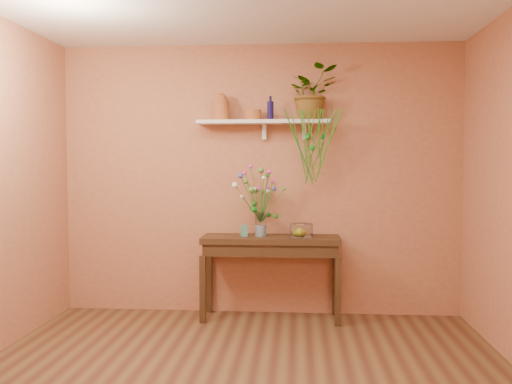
{
  "coord_description": "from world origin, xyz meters",
  "views": [
    {
      "loc": [
        0.39,
        -3.48,
        1.51
      ],
      "look_at": [
        0.0,
        1.55,
        1.25
      ],
      "focal_mm": 38.25,
      "sensor_mm": 36.0,
      "label": 1
    }
  ],
  "objects_px": {
    "sideboard": "(271,248)",
    "terracotta_jug": "(221,108)",
    "glass_vase": "(261,226)",
    "spider_plant": "(311,93)",
    "glass_bowl": "(301,231)",
    "bouquet": "(259,191)",
    "blue_bottle": "(270,110)"
  },
  "relations": [
    {
      "from": "sideboard",
      "to": "terracotta_jug",
      "type": "height_order",
      "value": "terracotta_jug"
    },
    {
      "from": "glass_vase",
      "to": "spider_plant",
      "type": "bearing_deg",
      "value": 14.94
    },
    {
      "from": "terracotta_jug",
      "to": "spider_plant",
      "type": "bearing_deg",
      "value": 2.44
    },
    {
      "from": "sideboard",
      "to": "glass_bowl",
      "type": "bearing_deg",
      "value": -5.79
    },
    {
      "from": "glass_vase",
      "to": "glass_bowl",
      "type": "bearing_deg",
      "value": -4.8
    },
    {
      "from": "sideboard",
      "to": "bouquet",
      "type": "height_order",
      "value": "bouquet"
    },
    {
      "from": "spider_plant",
      "to": "bouquet",
      "type": "height_order",
      "value": "spider_plant"
    },
    {
      "from": "terracotta_jug",
      "to": "spider_plant",
      "type": "relative_size",
      "value": 0.5
    },
    {
      "from": "spider_plant",
      "to": "bouquet",
      "type": "relative_size",
      "value": 0.93
    },
    {
      "from": "sideboard",
      "to": "spider_plant",
      "type": "relative_size",
      "value": 2.54
    },
    {
      "from": "sideboard",
      "to": "terracotta_jug",
      "type": "bearing_deg",
      "value": 169.11
    },
    {
      "from": "terracotta_jug",
      "to": "spider_plant",
      "type": "xyz_separation_m",
      "value": [
        0.88,
        0.04,
        0.14
      ]
    },
    {
      "from": "blue_bottle",
      "to": "bouquet",
      "type": "bearing_deg",
      "value": -146.46
    },
    {
      "from": "bouquet",
      "to": "terracotta_jug",
      "type": "bearing_deg",
      "value": 167.02
    },
    {
      "from": "spider_plant",
      "to": "terracotta_jug",
      "type": "bearing_deg",
      "value": -177.56
    },
    {
      "from": "sideboard",
      "to": "blue_bottle",
      "type": "xyz_separation_m",
      "value": [
        -0.01,
        0.08,
        1.34
      ]
    },
    {
      "from": "glass_vase",
      "to": "bouquet",
      "type": "bearing_deg",
      "value": 164.52
    },
    {
      "from": "blue_bottle",
      "to": "bouquet",
      "type": "relative_size",
      "value": 0.41
    },
    {
      "from": "sideboard",
      "to": "glass_bowl",
      "type": "relative_size",
      "value": 6.16
    },
    {
      "from": "bouquet",
      "to": "glass_bowl",
      "type": "xyz_separation_m",
      "value": [
        0.41,
        -0.04,
        -0.38
      ]
    },
    {
      "from": "blue_bottle",
      "to": "glass_vase",
      "type": "xyz_separation_m",
      "value": [
        -0.09,
        -0.07,
        -1.13
      ]
    },
    {
      "from": "sideboard",
      "to": "bouquet",
      "type": "relative_size",
      "value": 2.36
    },
    {
      "from": "bouquet",
      "to": "glass_bowl",
      "type": "height_order",
      "value": "bouquet"
    },
    {
      "from": "sideboard",
      "to": "blue_bottle",
      "type": "bearing_deg",
      "value": 97.31
    },
    {
      "from": "blue_bottle",
      "to": "spider_plant",
      "type": "relative_size",
      "value": 0.44
    },
    {
      "from": "spider_plant",
      "to": "bouquet",
      "type": "xyz_separation_m",
      "value": [
        -0.5,
        -0.13,
        -0.95
      ]
    },
    {
      "from": "terracotta_jug",
      "to": "spider_plant",
      "type": "distance_m",
      "value": 0.89
    },
    {
      "from": "bouquet",
      "to": "glass_bowl",
      "type": "relative_size",
      "value": 2.61
    },
    {
      "from": "sideboard",
      "to": "glass_vase",
      "type": "relative_size",
      "value": 5.78
    },
    {
      "from": "glass_bowl",
      "to": "bouquet",
      "type": "bearing_deg",
      "value": 174.77
    },
    {
      "from": "spider_plant",
      "to": "glass_vase",
      "type": "height_order",
      "value": "spider_plant"
    },
    {
      "from": "terracotta_jug",
      "to": "blue_bottle",
      "type": "relative_size",
      "value": 1.14
    }
  ]
}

